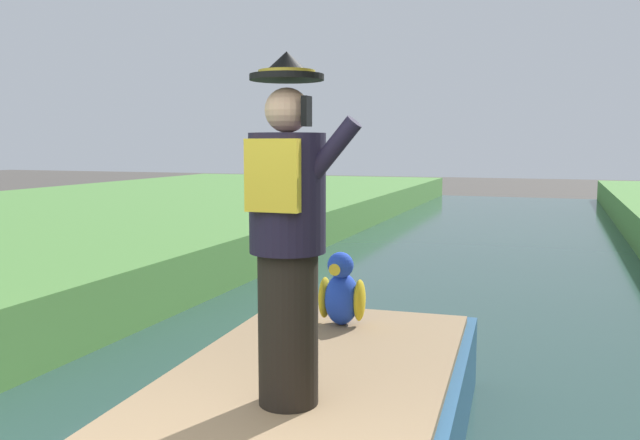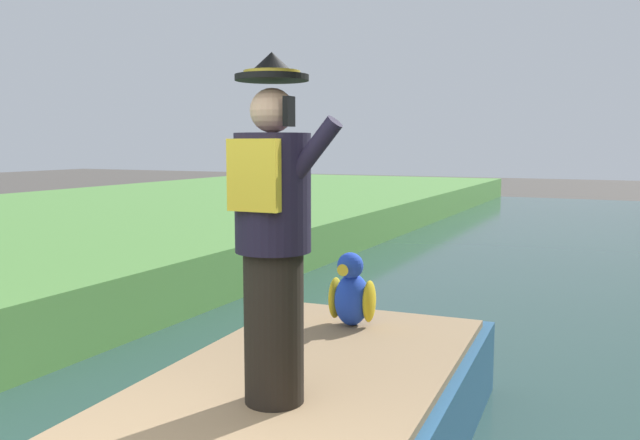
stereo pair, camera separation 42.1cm
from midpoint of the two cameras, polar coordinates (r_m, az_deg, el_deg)
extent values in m
cube|color=#997A56|center=(3.86, -5.64, -14.84)|extent=(1.86, 3.95, 0.05)
cylinder|color=black|center=(3.56, -6.20, -9.33)|extent=(0.32, 0.32, 0.82)
cylinder|color=black|center=(3.43, -6.35, 2.30)|extent=(0.40, 0.40, 0.62)
cube|color=gold|center=(3.26, -7.84, 3.81)|extent=(0.28, 0.06, 0.36)
sphere|color=#DBA884|center=(3.43, -6.44, 9.40)|extent=(0.23, 0.23, 0.23)
cylinder|color=black|center=(3.44, -6.48, 12.14)|extent=(0.38, 0.38, 0.03)
cone|color=black|center=(3.45, -6.49, 13.30)|extent=(0.26, 0.26, 0.12)
cylinder|color=gold|center=(3.44, -6.48, 12.56)|extent=(0.29, 0.29, 0.02)
cylinder|color=black|center=(3.30, -3.24, 5.29)|extent=(0.38, 0.09, 0.43)
cube|color=black|center=(3.32, -4.86, 9.34)|extent=(0.03, 0.08, 0.15)
ellipsoid|color=blue|center=(5.10, -0.47, -6.84)|extent=(0.26, 0.32, 0.40)
sphere|color=blue|center=(5.00, -0.63, -3.93)|extent=(0.20, 0.20, 0.20)
cone|color=yellow|center=(4.91, -1.03, -4.25)|extent=(0.09, 0.09, 0.09)
ellipsoid|color=yellow|center=(5.14, -1.94, -6.72)|extent=(0.08, 0.20, 0.32)
ellipsoid|color=yellow|center=(5.05, 1.03, -6.97)|extent=(0.08, 0.20, 0.32)
camera|label=1|loc=(0.21, -92.86, -0.33)|focal=37.09mm
camera|label=2|loc=(0.21, 87.14, 0.33)|focal=37.09mm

